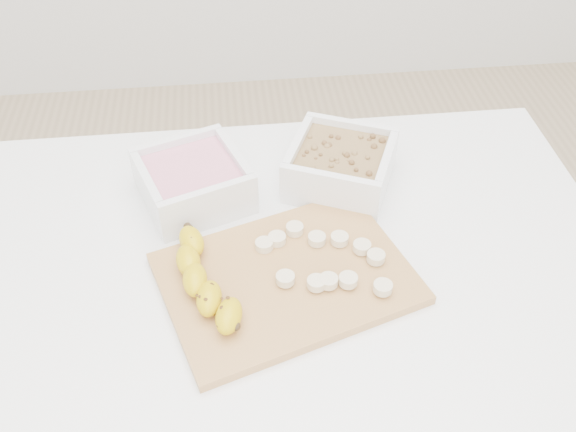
{
  "coord_description": "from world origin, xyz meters",
  "views": [
    {
      "loc": [
        -0.08,
        -0.65,
        1.45
      ],
      "look_at": [
        0.0,
        0.03,
        0.81
      ],
      "focal_mm": 40.0,
      "sensor_mm": 36.0,
      "label": 1
    }
  ],
  "objects": [
    {
      "name": "table",
      "position": [
        0.0,
        0.0,
        0.65
      ],
      "size": [
        1.0,
        0.7,
        0.75
      ],
      "color": "white",
      "rests_on": "ground"
    },
    {
      "name": "bowl_yogurt",
      "position": [
        -0.14,
        0.15,
        0.79
      ],
      "size": [
        0.2,
        0.2,
        0.07
      ],
      "color": "white",
      "rests_on": "table"
    },
    {
      "name": "bowl_granola",
      "position": [
        0.1,
        0.17,
        0.79
      ],
      "size": [
        0.21,
        0.21,
        0.08
      ],
      "color": "white",
      "rests_on": "table"
    },
    {
      "name": "cutting_board",
      "position": [
        -0.01,
        -0.04,
        0.76
      ],
      "size": [
        0.4,
        0.34,
        0.01
      ],
      "primitive_type": "cube",
      "rotation": [
        0.0,
        0.0,
        0.31
      ],
      "color": "tan",
      "rests_on": "table"
    },
    {
      "name": "banana",
      "position": [
        -0.12,
        -0.06,
        0.78
      ],
      "size": [
        0.08,
        0.2,
        0.03
      ],
      "primitive_type": null,
      "rotation": [
        0.0,
        0.0,
        0.12
      ],
      "color": "#D3B009",
      "rests_on": "cutting_board"
    },
    {
      "name": "banana_slices",
      "position": [
        0.05,
        -0.02,
        0.77
      ],
      "size": [
        0.18,
        0.16,
        0.02
      ],
      "color": "beige",
      "rests_on": "cutting_board"
    }
  ]
}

